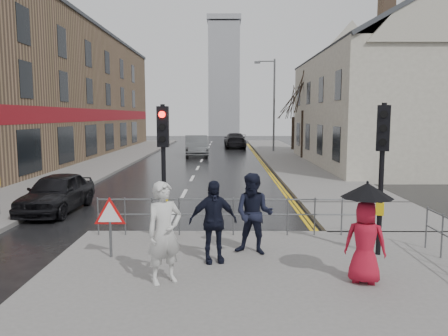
{
  "coord_description": "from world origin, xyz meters",
  "views": [
    {
      "loc": [
        1.74,
        -10.59,
        3.26
      ],
      "look_at": [
        1.69,
        4.59,
        1.44
      ],
      "focal_mm": 35.0,
      "sensor_mm": 36.0,
      "label": 1
    }
  ],
  "objects_px": {
    "pedestrian_d": "(213,221)",
    "car_parked": "(57,193)",
    "pedestrian_b": "(254,214)",
    "pedestrian_a": "(164,233)",
    "car_mid": "(196,146)",
    "pedestrian_with_umbrella": "(366,226)"
  },
  "relations": [
    {
      "from": "pedestrian_b",
      "to": "car_parked",
      "type": "distance_m",
      "value": 8.09
    },
    {
      "from": "pedestrian_d",
      "to": "car_mid",
      "type": "bearing_deg",
      "value": 81.78
    },
    {
      "from": "pedestrian_a",
      "to": "pedestrian_with_umbrella",
      "type": "relative_size",
      "value": 1.01
    },
    {
      "from": "pedestrian_b",
      "to": "pedestrian_d",
      "type": "xyz_separation_m",
      "value": [
        -0.91,
        -0.56,
        -0.04
      ]
    },
    {
      "from": "car_mid",
      "to": "pedestrian_with_umbrella",
      "type": "bearing_deg",
      "value": -85.12
    },
    {
      "from": "pedestrian_with_umbrella",
      "to": "pedestrian_d",
      "type": "distance_m",
      "value": 3.11
    },
    {
      "from": "pedestrian_d",
      "to": "pedestrian_b",
      "type": "bearing_deg",
      "value": 18.79
    },
    {
      "from": "pedestrian_d",
      "to": "car_parked",
      "type": "height_order",
      "value": "pedestrian_d"
    },
    {
      "from": "pedestrian_a",
      "to": "car_parked",
      "type": "distance_m",
      "value": 8.13
    },
    {
      "from": "pedestrian_b",
      "to": "car_mid",
      "type": "distance_m",
      "value": 25.7
    },
    {
      "from": "pedestrian_a",
      "to": "car_mid",
      "type": "xyz_separation_m",
      "value": [
        -1.22,
        27.25,
        -0.27
      ]
    },
    {
      "from": "pedestrian_b",
      "to": "pedestrian_d",
      "type": "height_order",
      "value": "pedestrian_b"
    },
    {
      "from": "pedestrian_d",
      "to": "car_parked",
      "type": "relative_size",
      "value": 0.46
    },
    {
      "from": "pedestrian_with_umbrella",
      "to": "car_parked",
      "type": "distance_m",
      "value": 10.7
    },
    {
      "from": "car_parked",
      "to": "car_mid",
      "type": "height_order",
      "value": "car_mid"
    },
    {
      "from": "pedestrian_a",
      "to": "pedestrian_with_umbrella",
      "type": "xyz_separation_m",
      "value": [
        3.74,
        0.01,
        0.12
      ]
    },
    {
      "from": "pedestrian_b",
      "to": "car_parked",
      "type": "bearing_deg",
      "value": 159.66
    },
    {
      "from": "pedestrian_b",
      "to": "car_mid",
      "type": "xyz_separation_m",
      "value": [
        -3.0,
        25.52,
        -0.23
      ]
    },
    {
      "from": "pedestrian_d",
      "to": "car_parked",
      "type": "distance_m",
      "value": 7.78
    },
    {
      "from": "pedestrian_a",
      "to": "pedestrian_d",
      "type": "xyz_separation_m",
      "value": [
        0.87,
        1.18,
        -0.07
      ]
    },
    {
      "from": "pedestrian_a",
      "to": "car_mid",
      "type": "height_order",
      "value": "pedestrian_a"
    },
    {
      "from": "car_mid",
      "to": "pedestrian_d",
      "type": "bearing_deg",
      "value": -90.86
    }
  ]
}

